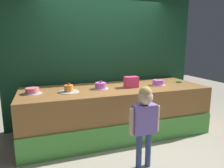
# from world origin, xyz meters

# --- Properties ---
(ground_plane) EXTENTS (12.00, 12.00, 0.00)m
(ground_plane) POSITION_xyz_m (0.00, 0.00, 0.00)
(ground_plane) COLOR #BCB29E
(stage_platform) EXTENTS (3.29, 1.16, 0.87)m
(stage_platform) POSITION_xyz_m (0.00, 0.56, 0.43)
(stage_platform) COLOR #9E6B38
(stage_platform) RESTS_ON ground_plane
(curtain_backdrop) EXTENTS (3.94, 0.08, 2.67)m
(curtain_backdrop) POSITION_xyz_m (0.00, 1.24, 1.33)
(curtain_backdrop) COLOR #19472D
(curtain_backdrop) RESTS_ON ground_plane
(child_figure) EXTENTS (0.43, 0.20, 1.11)m
(child_figure) POSITION_xyz_m (-0.02, -0.58, 0.72)
(child_figure) COLOR #3F4C8C
(child_figure) RESTS_ON ground_plane
(pink_box) EXTENTS (0.25, 0.18, 0.19)m
(pink_box) POSITION_xyz_m (0.28, 0.50, 0.96)
(pink_box) COLOR #F34382
(pink_box) RESTS_ON stage_platform
(donut) EXTENTS (0.12, 0.12, 0.03)m
(donut) POSITION_xyz_m (1.40, 0.60, 0.88)
(donut) COLOR #59B259
(donut) RESTS_ON stage_platform
(cake_far_left) EXTENTS (0.28, 0.28, 0.09)m
(cake_far_left) POSITION_xyz_m (-1.40, 0.57, 0.91)
(cake_far_left) COLOR white
(cake_far_left) RESTS_ON stage_platform
(cake_center_left) EXTENTS (0.33, 0.33, 0.16)m
(cake_center_left) POSITION_xyz_m (-0.84, 0.49, 0.91)
(cake_center_left) COLOR silver
(cake_center_left) RESTS_ON stage_platform
(cake_center_right) EXTENTS (0.27, 0.27, 0.15)m
(cake_center_right) POSITION_xyz_m (-0.28, 0.56, 0.92)
(cake_center_right) COLOR silver
(cake_center_right) RESTS_ON stage_platform
(cake_far_right) EXTENTS (0.27, 0.27, 0.14)m
(cake_far_right) POSITION_xyz_m (0.84, 0.51, 0.91)
(cake_far_right) COLOR white
(cake_far_right) RESTS_ON stage_platform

